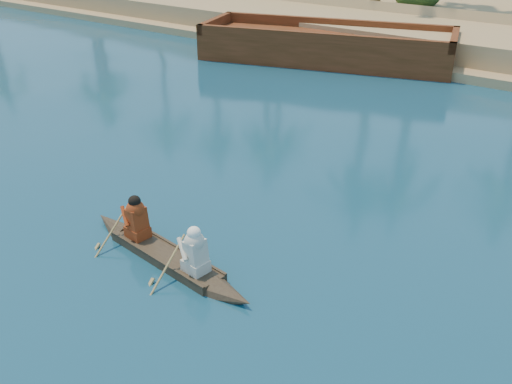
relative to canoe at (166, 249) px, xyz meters
The scene contains 3 objects.
shrub_cluster 26.12m from the canoe, 103.43° to the left, with size 100.00×6.00×2.40m, color black, non-canonical shape.
canoe is the anchor object (origin of this frame).
barge_mid 16.83m from the canoe, 109.13° to the left, with size 11.58×6.63×1.83m.
Camera 1 is at (13.12, -0.51, 6.35)m, focal length 40.00 mm.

